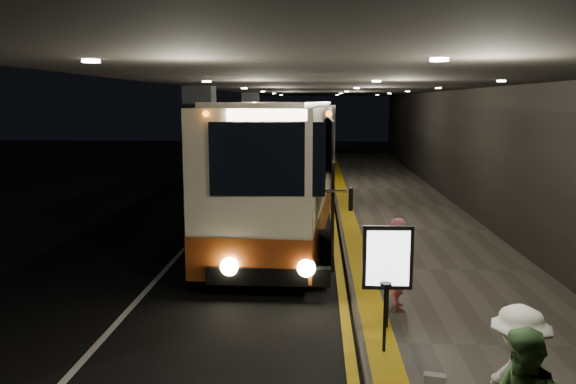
{
  "coord_description": "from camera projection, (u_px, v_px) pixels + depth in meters",
  "views": [
    {
      "loc": [
        1.81,
        -11.73,
        3.97
      ],
      "look_at": [
        1.07,
        2.3,
        1.7
      ],
      "focal_mm": 35.0,
      "sensor_mm": 36.0,
      "label": 1
    }
  ],
  "objects": [
    {
      "name": "sidewalk",
      "position": [
        414.0,
        232.0,
        16.96
      ],
      "size": [
        4.5,
        50.0,
        0.15
      ],
      "primitive_type": "cube",
      "color": "#514C44",
      "rests_on": "ground"
    },
    {
      "name": "tactile_strip",
      "position": [
        351.0,
        228.0,
        17.04
      ],
      "size": [
        0.5,
        50.0,
        0.01
      ],
      "primitive_type": "cube",
      "color": "gold",
      "rests_on": "sidewalk"
    },
    {
      "name": "canopy",
      "position": [
        342.0,
        80.0,
        16.35
      ],
      "size": [
        9.0,
        50.0,
        0.4
      ],
      "primitive_type": "cube",
      "color": "black",
      "rests_on": "support_columns"
    },
    {
      "name": "support_columns",
      "position": [
        201.0,
        164.0,
        15.96
      ],
      "size": [
        0.8,
        24.8,
        4.4
      ],
      "color": "black",
      "rests_on": "ground"
    },
    {
      "name": "kerb_stripe_yellow",
      "position": [
        335.0,
        233.0,
        17.09
      ],
      "size": [
        0.18,
        50.0,
        0.01
      ],
      "primitive_type": "cube",
      "color": "gold",
      "rests_on": "ground"
    },
    {
      "name": "stanchion_post",
      "position": [
        385.0,
        318.0,
        8.58
      ],
      "size": [
        0.05,
        0.05,
        1.09
      ],
      "primitive_type": "cylinder",
      "color": "black",
      "rests_on": "sidewalk"
    },
    {
      "name": "passenger_boarding",
      "position": [
        399.0,
        264.0,
        10.35
      ],
      "size": [
        0.42,
        0.63,
        1.72
      ],
      "primitive_type": "imported",
      "rotation": [
        0.0,
        0.0,
        1.56
      ],
      "color": "#CF607C",
      "rests_on": "sidewalk"
    },
    {
      "name": "coach_main",
      "position": [
        285.0,
        173.0,
        16.83
      ],
      "size": [
        3.34,
        12.44,
        3.84
      ],
      "rotation": [
        0.0,
        0.0,
        -0.07
      ],
      "color": "beige",
      "rests_on": "ground"
    },
    {
      "name": "ground",
      "position": [
        234.0,
        285.0,
        12.29
      ],
      "size": [
        90.0,
        90.0,
        0.0
      ],
      "primitive_type": "plane",
      "color": "black"
    },
    {
      "name": "coach_second",
      "position": [
        298.0,
        145.0,
        29.78
      ],
      "size": [
        2.5,
        11.32,
        3.55
      ],
      "rotation": [
        0.0,
        0.0,
        -0.01
      ],
      "color": "beige",
      "rests_on": "ground"
    },
    {
      "name": "lane_line_white",
      "position": [
        200.0,
        231.0,
        17.31
      ],
      "size": [
        0.12,
        50.0,
        0.01
      ],
      "primitive_type": "cube",
      "color": "silver",
      "rests_on": "ground"
    },
    {
      "name": "terminal_wall",
      "position": [
        496.0,
        135.0,
        16.37
      ],
      "size": [
        0.1,
        50.0,
        6.0
      ],
      "primitive_type": "cube",
      "color": "black",
      "rests_on": "ground"
    },
    {
      "name": "info_sign",
      "position": [
        388.0,
        260.0,
        9.39
      ],
      "size": [
        0.84,
        0.14,
        1.78
      ],
      "rotation": [
        0.0,
        0.0,
        0.03
      ],
      "color": "black",
      "rests_on": "sidewalk"
    }
  ]
}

